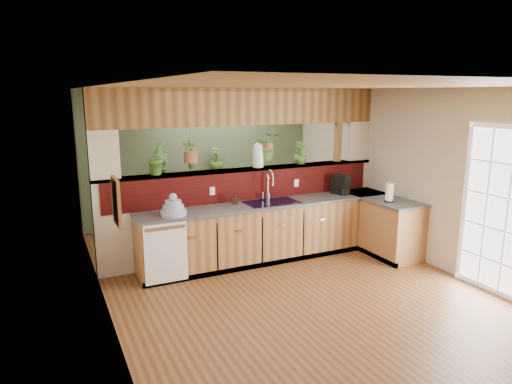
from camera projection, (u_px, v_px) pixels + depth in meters
name	position (u px, v px, depth m)	size (l,w,h in m)	color
ground	(288.00, 284.00, 6.17)	(4.60, 7.00, 0.01)	brown
ceiling	(291.00, 87.00, 5.62)	(4.60, 7.00, 0.01)	brown
wall_back	(202.00, 157.00, 8.98)	(4.60, 0.02, 2.60)	beige
wall_left	(104.00, 209.00, 4.93)	(0.02, 7.00, 2.60)	beige
wall_right	(422.00, 176.00, 6.86)	(0.02, 7.00, 2.60)	beige
pass_through_partition	(248.00, 181.00, 7.12)	(4.60, 0.21, 2.60)	beige
pass_through_ledge	(246.00, 169.00, 7.07)	(4.60, 0.21, 0.04)	brown
header_beam	(246.00, 107.00, 6.87)	(4.60, 0.15, 0.55)	brown
sage_backwall	(202.00, 157.00, 8.97)	(4.55, 0.02, 2.55)	#4E6243
countertop	(307.00, 228.00, 7.19)	(4.14, 1.52, 0.90)	brown
dishwasher	(166.00, 253.00, 6.04)	(0.58, 0.03, 0.82)	white
navy_sink	(271.00, 207.00, 6.96)	(0.82, 0.50, 0.18)	black
french_door	(496.00, 213.00, 5.75)	(0.06, 1.02, 2.16)	white
framed_print	(117.00, 202.00, 4.18)	(0.04, 0.35, 0.45)	brown
faucet	(269.00, 184.00, 7.04)	(0.21, 0.21, 0.48)	#B7B7B2
dish_stack	(173.00, 208.00, 6.18)	(0.35, 0.35, 0.31)	#98A7C4
soap_dispenser	(235.00, 199.00, 6.80)	(0.08, 0.08, 0.17)	#351F13
coffee_maker	(341.00, 185.00, 7.49)	(0.17, 0.29, 0.32)	black
paper_towel	(389.00, 193.00, 6.95)	(0.14, 0.14, 0.31)	black
glass_jar	(258.00, 155.00, 7.11)	(0.17, 0.17, 0.38)	silver
ledge_plant_left	(157.00, 158.00, 6.43)	(0.27, 0.22, 0.49)	#366322
ledge_plant_right	(301.00, 153.00, 7.44)	(0.21, 0.21, 0.37)	#366322
hanging_plant_a	(190.00, 145.00, 6.61)	(0.26, 0.21, 0.55)	brown
hanging_plant_b	(267.00, 135.00, 7.11)	(0.47, 0.44, 0.56)	brown
shelving_console	(194.00, 200.00, 8.83)	(1.63, 0.43, 1.09)	black
shelf_plant_a	(163.00, 163.00, 8.42)	(0.24, 0.16, 0.45)	#366322
shelf_plant_b	(216.00, 159.00, 8.86)	(0.26, 0.26, 0.46)	#366322
floor_plant	(249.00, 211.00, 8.47)	(0.69, 0.60, 0.77)	#366322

